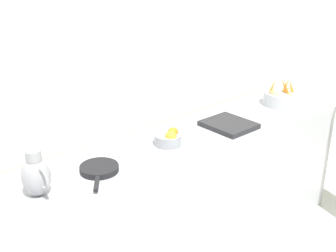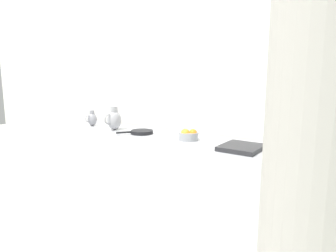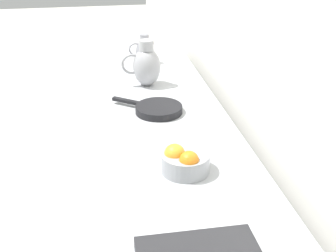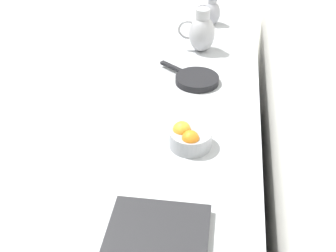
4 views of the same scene
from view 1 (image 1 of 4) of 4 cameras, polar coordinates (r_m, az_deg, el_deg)
name	(u,v)px [view 1 (image 1 of 4)]	position (r m, az deg, el deg)	size (l,w,h in m)	color
tile_wall_left	(173,41)	(3.18, 0.64, 11.27)	(0.10, 8.97, 3.00)	white
prep_counter	(159,212)	(2.97, -1.24, -11.31)	(0.63, 3.27, 0.93)	#ADAFB5
vegetable_colander	(283,98)	(3.63, 15.03, 3.65)	(0.32, 0.32, 0.24)	#ADAFB5
orange_bowl	(169,138)	(2.78, 0.13, -1.63)	(0.18, 0.18, 0.11)	gray
metal_pitcher_tall	(36,175)	(2.30, -17.13, -6.28)	(0.21, 0.15, 0.25)	#939399
counter_sink_basin	(229,125)	(3.10, 8.08, 0.18)	(0.34, 0.30, 0.04)	#232326
skillet_on_counter	(99,169)	(2.49, -9.14, -5.64)	(0.33, 0.28, 0.03)	black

